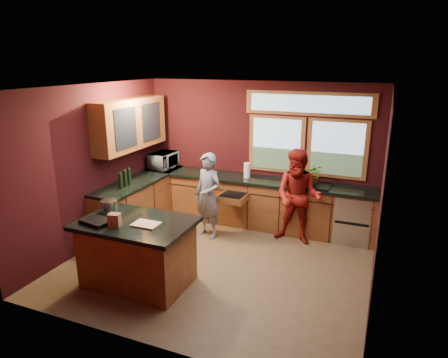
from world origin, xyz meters
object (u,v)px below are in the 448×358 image
Objects in this scene: person_grey at (208,196)px; stock_pot at (109,206)px; person_red at (298,197)px; island at (138,252)px; cutting_board at (146,224)px.

person_grey is 1.88m from stock_pot.
person_red is 6.88× the size of stock_pot.
island is 6.46× the size of stock_pot.
stock_pot is (-0.80, -1.68, 0.27)m from person_grey.
person_red reaches higher than stock_pot.
cutting_board is at bearing -14.04° from island.
stock_pot is (-0.55, 0.15, 0.56)m from island.
island is 2.83m from person_red.
person_grey reaches higher than island.
island is at bearing -124.56° from person_red.
person_red is at bearing 32.39° from person_grey.
cutting_board is at bearing -120.63° from person_red.
cutting_board reaches higher than island.
person_red is 4.72× the size of cutting_board.
person_grey is 4.37× the size of cutting_board.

